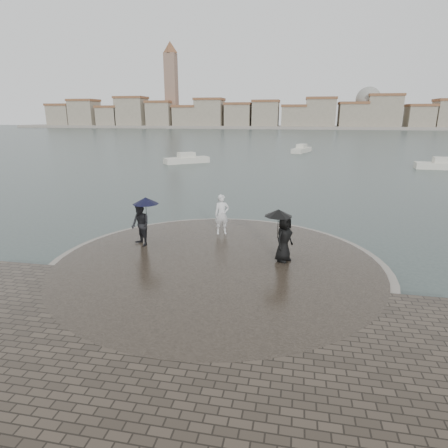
# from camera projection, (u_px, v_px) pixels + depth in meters

# --- Properties ---
(ground) EXTENTS (400.00, 400.00, 0.00)m
(ground) POSITION_uv_depth(u_px,v_px,m) (192.00, 318.00, 10.74)
(ground) COLOR #2B3835
(ground) RESTS_ON ground
(kerb_ring) EXTENTS (12.50, 12.50, 0.32)m
(kerb_ring) POSITION_uv_depth(u_px,v_px,m) (217.00, 267.00, 14.00)
(kerb_ring) COLOR gray
(kerb_ring) RESTS_ON ground
(quay_tip) EXTENTS (11.90, 11.90, 0.36)m
(quay_tip) POSITION_uv_depth(u_px,v_px,m) (217.00, 266.00, 13.99)
(quay_tip) COLOR #2D261E
(quay_tip) RESTS_ON ground
(statue) EXTENTS (0.77, 0.63, 1.83)m
(statue) POSITION_uv_depth(u_px,v_px,m) (222.00, 215.00, 16.97)
(statue) COLOR silver
(statue) RESTS_ON quay_tip
(visitor_left) EXTENTS (1.33, 1.17, 2.04)m
(visitor_left) POSITION_uv_depth(u_px,v_px,m) (142.00, 219.00, 15.41)
(visitor_left) COLOR black
(visitor_left) RESTS_ON quay_tip
(visitor_right) EXTENTS (1.22, 1.13, 1.95)m
(visitor_right) POSITION_uv_depth(u_px,v_px,m) (283.00, 232.00, 13.75)
(visitor_right) COLOR black
(visitor_right) RESTS_ON quay_tip
(far_skyline) EXTENTS (260.00, 20.00, 37.00)m
(far_skyline) POSITION_uv_depth(u_px,v_px,m) (279.00, 115.00, 161.78)
(far_skyline) COLOR gray
(far_skyline) RESTS_ON ground
(boats) EXTENTS (34.17, 22.00, 1.50)m
(boats) POSITION_uv_depth(u_px,v_px,m) (305.00, 158.00, 48.23)
(boats) COLOR beige
(boats) RESTS_ON ground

